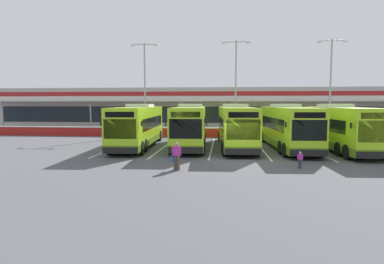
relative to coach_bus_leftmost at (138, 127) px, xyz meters
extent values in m
plane|color=#4C4C51|center=(8.60, -5.84, -1.79)|extent=(200.00, 200.00, 0.00)
cube|color=beige|center=(8.60, 21.16, 0.96)|extent=(70.00, 10.00, 5.50)
cube|color=#19232D|center=(8.60, 16.14, 0.51)|extent=(66.00, 0.08, 2.20)
cube|color=maroon|center=(8.60, 16.13, 3.36)|extent=(68.00, 0.08, 0.60)
cube|color=beige|center=(8.60, 14.66, 2.41)|extent=(67.00, 3.00, 0.24)
cube|color=gray|center=(8.60, 21.16, 3.96)|extent=(70.00, 10.00, 0.50)
cylinder|color=#999999|center=(-22.40, 13.46, 0.31)|extent=(0.20, 0.20, 4.20)
cylinder|color=#999999|center=(-10.00, 13.46, 0.31)|extent=(0.20, 0.20, 4.20)
cylinder|color=#999999|center=(2.40, 13.46, 0.31)|extent=(0.20, 0.20, 4.20)
cylinder|color=#999999|center=(14.80, 13.46, 0.31)|extent=(0.20, 0.20, 4.20)
cube|color=maroon|center=(8.60, 8.66, -1.29)|extent=(60.00, 0.36, 1.00)
cube|color=#B2B2B2|center=(8.60, 8.66, -0.74)|extent=(60.00, 0.40, 0.10)
cube|color=#9ED11E|center=(0.00, -0.04, 0.12)|extent=(3.12, 12.11, 3.19)
cube|color=#598419|center=(0.00, -0.04, -1.19)|extent=(3.14, 12.13, 0.56)
cube|color=black|center=(-0.02, 0.36, 0.36)|extent=(3.03, 9.71, 0.96)
cube|color=black|center=(0.28, -5.98, 0.26)|extent=(2.31, 0.21, 1.40)
cube|color=black|center=(0.28, -5.99, 1.26)|extent=(2.05, 0.18, 0.40)
cube|color=silver|center=(-0.05, 0.96, 1.85)|extent=(2.18, 2.89, 0.28)
cube|color=black|center=(0.29, -6.09, -1.24)|extent=(2.45, 0.28, 0.44)
cube|color=black|center=(1.72, -5.56, 0.61)|extent=(0.09, 0.12, 0.36)
cube|color=black|center=(-1.19, -5.70, 0.61)|extent=(0.09, 0.12, 0.36)
cylinder|color=black|center=(0.98, 4.61, -1.27)|extent=(0.37, 1.05, 1.04)
cylinder|color=black|center=(-1.41, 4.50, -1.27)|extent=(0.37, 1.05, 1.04)
cylinder|color=black|center=(1.35, -3.18, -1.27)|extent=(0.37, 1.05, 1.04)
cylinder|color=black|center=(-1.04, -3.29, -1.27)|extent=(0.37, 1.05, 1.04)
cylinder|color=black|center=(1.41, -4.58, -1.27)|extent=(0.37, 1.05, 1.04)
cylinder|color=black|center=(-0.97, -4.69, -1.27)|extent=(0.37, 1.05, 1.04)
cube|color=#9ED11E|center=(4.55, 0.47, 0.12)|extent=(3.12, 12.11, 3.19)
cube|color=#598419|center=(4.55, 0.47, -1.19)|extent=(3.14, 12.13, 0.56)
cube|color=black|center=(4.53, 0.87, 0.36)|extent=(3.03, 9.71, 0.96)
cube|color=black|center=(4.83, -5.47, 0.26)|extent=(2.31, 0.21, 1.40)
cube|color=black|center=(4.83, -5.48, 1.26)|extent=(2.05, 0.18, 0.40)
cube|color=silver|center=(4.50, 1.47, 1.85)|extent=(2.18, 2.89, 0.28)
cube|color=black|center=(4.84, -5.58, -1.24)|extent=(2.45, 0.28, 0.44)
cube|color=black|center=(6.27, -5.05, 0.61)|extent=(0.09, 0.12, 0.36)
cube|color=black|center=(3.36, -5.19, 0.61)|extent=(0.09, 0.12, 0.36)
cylinder|color=black|center=(5.52, 5.13, -1.27)|extent=(0.37, 1.05, 1.04)
cylinder|color=black|center=(3.14, 5.01, -1.27)|extent=(0.37, 1.05, 1.04)
cylinder|color=black|center=(5.89, -2.67, -1.27)|extent=(0.37, 1.05, 1.04)
cylinder|color=black|center=(3.51, -2.78, -1.27)|extent=(0.37, 1.05, 1.04)
cylinder|color=black|center=(5.96, -4.06, -1.27)|extent=(0.37, 1.05, 1.04)
cylinder|color=black|center=(3.57, -4.18, -1.27)|extent=(0.37, 1.05, 1.04)
cube|color=#9ED11E|center=(8.53, 0.23, 0.12)|extent=(3.12, 12.11, 3.19)
cube|color=#598419|center=(8.53, 0.23, -1.19)|extent=(3.14, 12.13, 0.56)
cube|color=black|center=(8.51, 0.63, 0.36)|extent=(3.03, 9.71, 0.96)
cube|color=black|center=(8.81, -5.72, 0.26)|extent=(2.31, 0.21, 1.40)
cube|color=black|center=(8.81, -5.73, 1.26)|extent=(2.05, 0.18, 0.40)
cube|color=silver|center=(8.48, 1.23, 1.85)|extent=(2.18, 2.89, 0.28)
cube|color=black|center=(8.82, -5.82, -1.24)|extent=(2.45, 0.28, 0.44)
cube|color=black|center=(10.25, -5.30, 0.61)|extent=(0.09, 0.12, 0.36)
cube|color=black|center=(7.34, -5.43, 0.61)|extent=(0.09, 0.12, 0.36)
cylinder|color=black|center=(9.51, 4.88, -1.27)|extent=(0.37, 1.05, 1.04)
cylinder|color=black|center=(7.12, 4.77, -1.27)|extent=(0.37, 1.05, 1.04)
cylinder|color=black|center=(9.88, -2.91, -1.27)|extent=(0.37, 1.05, 1.04)
cylinder|color=black|center=(7.49, -3.02, -1.27)|extent=(0.37, 1.05, 1.04)
cylinder|color=black|center=(9.94, -4.31, -1.27)|extent=(0.37, 1.05, 1.04)
cylinder|color=black|center=(7.56, -4.42, -1.27)|extent=(0.37, 1.05, 1.04)
cube|color=#9ED11E|center=(12.84, 0.04, 0.12)|extent=(3.12, 12.11, 3.19)
cube|color=#598419|center=(12.84, 0.04, -1.19)|extent=(3.14, 12.13, 0.56)
cube|color=black|center=(12.82, 0.44, 0.36)|extent=(3.03, 9.71, 0.96)
cube|color=black|center=(13.13, -5.91, 0.26)|extent=(2.31, 0.21, 1.40)
cube|color=black|center=(13.13, -5.92, 1.26)|extent=(2.05, 0.18, 0.40)
cube|color=silver|center=(12.80, 1.04, 1.85)|extent=(2.18, 2.89, 0.28)
cube|color=black|center=(13.13, -6.02, -1.24)|extent=(2.45, 0.28, 0.44)
cube|color=black|center=(14.56, -5.49, 0.61)|extent=(0.09, 0.12, 0.36)
cube|color=black|center=(11.66, -5.63, 0.61)|extent=(0.09, 0.12, 0.36)
cylinder|color=black|center=(13.82, 4.69, -1.27)|extent=(0.37, 1.05, 1.04)
cylinder|color=black|center=(11.43, 4.57, -1.27)|extent=(0.37, 1.05, 1.04)
cylinder|color=black|center=(14.19, -3.10, -1.27)|extent=(0.37, 1.05, 1.04)
cylinder|color=black|center=(11.80, -3.22, -1.27)|extent=(0.37, 1.05, 1.04)
cylinder|color=black|center=(14.26, -4.50, -1.27)|extent=(0.37, 1.05, 1.04)
cylinder|color=black|center=(11.87, -4.61, -1.27)|extent=(0.37, 1.05, 1.04)
cube|color=#9ED11E|center=(16.85, -0.50, 0.12)|extent=(3.12, 12.11, 3.19)
cube|color=#598419|center=(16.85, -0.50, -1.19)|extent=(3.14, 12.13, 0.56)
cube|color=black|center=(16.83, -0.10, 0.36)|extent=(3.03, 9.71, 0.96)
cube|color=black|center=(17.13, -6.45, 0.26)|extent=(2.31, 0.21, 1.40)
cube|color=black|center=(17.13, -6.46, 1.26)|extent=(2.05, 0.18, 0.40)
cube|color=silver|center=(16.80, 0.49, 1.85)|extent=(2.18, 2.89, 0.28)
cube|color=black|center=(17.14, -6.56, -1.24)|extent=(2.45, 0.28, 0.44)
cube|color=black|center=(15.66, -6.17, 0.61)|extent=(0.09, 0.12, 0.36)
cylinder|color=black|center=(17.83, 4.15, -1.27)|extent=(0.37, 1.05, 1.04)
cylinder|color=black|center=(15.44, 4.03, -1.27)|extent=(0.37, 1.05, 1.04)
cylinder|color=black|center=(18.20, -3.64, -1.27)|extent=(0.37, 1.05, 1.04)
cylinder|color=black|center=(15.81, -3.76, -1.27)|extent=(0.37, 1.05, 1.04)
cylinder|color=black|center=(18.26, -5.04, -1.27)|extent=(0.37, 1.05, 1.04)
cylinder|color=black|center=(15.87, -5.16, -1.27)|extent=(0.37, 1.05, 1.04)
cube|color=silver|center=(-1.90, 0.16, -1.78)|extent=(0.14, 13.00, 0.01)
cube|color=silver|center=(2.30, 0.16, -1.78)|extent=(0.14, 13.00, 0.01)
cube|color=silver|center=(6.50, 0.16, -1.78)|extent=(0.14, 13.00, 0.01)
cube|color=silver|center=(10.70, 0.16, -1.78)|extent=(0.14, 13.00, 0.01)
cube|color=silver|center=(14.90, 0.16, -1.78)|extent=(0.14, 13.00, 0.01)
cube|color=silver|center=(19.10, 0.16, -1.78)|extent=(0.14, 13.00, 0.01)
cube|color=#4C4238|center=(4.70, -9.67, -1.37)|extent=(0.20, 0.22, 0.84)
cube|color=#4C4238|center=(4.90, -9.72, -1.37)|extent=(0.20, 0.22, 0.84)
cube|color=#A32D89|center=(4.80, -9.70, -0.67)|extent=(0.40, 0.33, 0.56)
cube|color=#A32D89|center=(4.60, -9.78, -0.69)|extent=(0.12, 0.13, 0.54)
cube|color=#A32D89|center=(5.00, -9.62, -0.69)|extent=(0.12, 0.13, 0.54)
sphere|color=tan|center=(4.80, -9.70, -0.28)|extent=(0.22, 0.22, 0.22)
cube|color=#194C9E|center=(4.52, -9.79, -1.16)|extent=(0.22, 0.30, 0.22)
cylinder|color=#194C9E|center=(4.52, -9.79, -0.98)|extent=(0.02, 0.02, 0.16)
cube|color=#33333D|center=(11.94, -8.45, -1.53)|extent=(0.10, 0.12, 0.52)
cube|color=#33333D|center=(12.04, -8.54, -1.53)|extent=(0.10, 0.12, 0.52)
cube|color=#A32D89|center=(11.99, -8.49, -1.09)|extent=(0.22, 0.15, 0.35)
cube|color=#A32D89|center=(11.85, -8.48, -1.11)|extent=(0.06, 0.07, 0.33)
cube|color=#A32D89|center=(12.12, -8.51, -1.11)|extent=(0.06, 0.07, 0.33)
sphere|color=#DBB293|center=(11.99, -8.49, -0.85)|extent=(0.14, 0.14, 0.14)
cylinder|color=#9E9EA3|center=(-2.00, 10.81, 3.71)|extent=(0.20, 0.20, 11.00)
cylinder|color=#9E9EA3|center=(-2.00, 10.81, 9.06)|extent=(2.80, 0.10, 0.10)
cube|color=silver|center=(-3.40, 10.81, 8.96)|extent=(0.44, 0.28, 0.20)
cube|color=silver|center=(-0.60, 10.81, 8.96)|extent=(0.44, 0.28, 0.20)
cylinder|color=#9E9EA3|center=(8.86, 10.26, 3.71)|extent=(0.20, 0.20, 11.00)
cylinder|color=#9E9EA3|center=(8.86, 10.26, 9.06)|extent=(2.80, 0.10, 0.10)
cube|color=silver|center=(7.46, 10.26, 8.96)|extent=(0.44, 0.28, 0.20)
cube|color=silver|center=(10.26, 10.26, 8.96)|extent=(0.44, 0.28, 0.20)
cylinder|color=#9E9EA3|center=(19.53, 10.49, 3.71)|extent=(0.20, 0.20, 11.00)
cylinder|color=#9E9EA3|center=(19.53, 10.49, 9.06)|extent=(2.80, 0.10, 0.10)
cube|color=silver|center=(18.13, 10.49, 8.96)|extent=(0.44, 0.28, 0.20)
cube|color=silver|center=(20.93, 10.49, 8.96)|extent=(0.44, 0.28, 0.20)
camera|label=1|loc=(7.44, -27.93, 2.04)|focal=30.36mm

